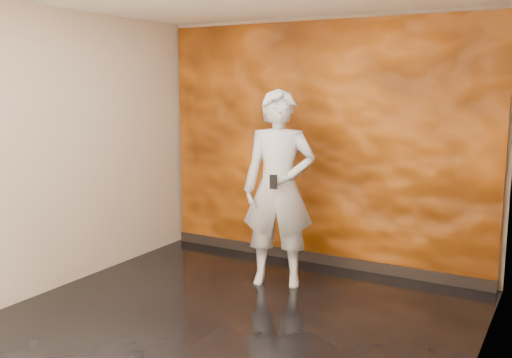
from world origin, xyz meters
The scene contains 5 objects.
room centered at (0.00, 0.00, 1.40)m, with size 4.02×4.02×2.81m.
feature_wall centered at (0.00, 1.96, 1.38)m, with size 3.90×0.06×2.75m, color #CD610F.
baseboard centered at (0.00, 1.92, 0.06)m, with size 3.90×0.04×0.12m, color black.
man centered at (-0.08, 1.10, 1.01)m, with size 0.73×0.48×2.01m, color #92989F.
phone centered at (-0.01, 0.83, 1.12)m, with size 0.08×0.02×0.14m, color black.
Camera 1 is at (2.53, -4.00, 2.06)m, focal length 40.00 mm.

